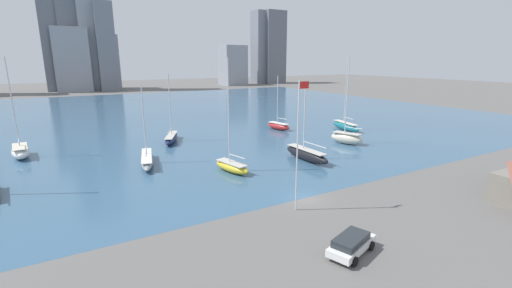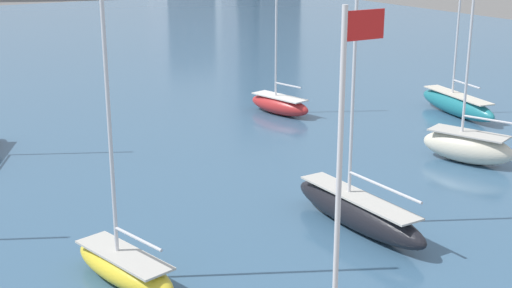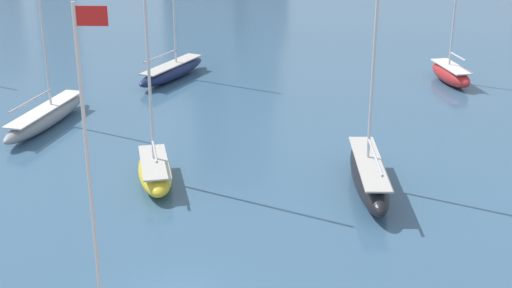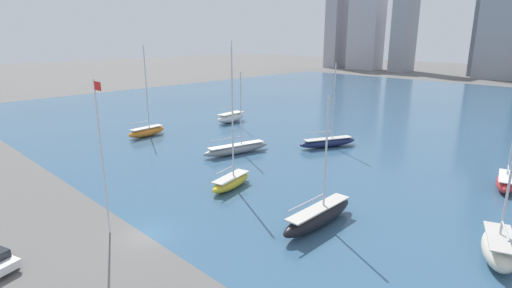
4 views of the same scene
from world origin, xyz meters
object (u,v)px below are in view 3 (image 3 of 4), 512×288
object	(u,v)px
flag_pole	(90,170)
sailboat_red	(451,73)
sailboat_gray	(46,116)
sailboat_yellow	(155,169)
sailboat_black	(369,175)
sailboat_navy	(172,70)

from	to	relation	value
flag_pole	sailboat_red	xyz separation A→B (m)	(22.10, 36.74, -6.40)
sailboat_gray	sailboat_yellow	xyz separation A→B (m)	(9.65, -9.71, 0.11)
sailboat_black	sailboat_yellow	size ratio (longest dim) A/B	0.76
sailboat_gray	sailboat_black	size ratio (longest dim) A/B	1.00
flag_pole	sailboat_navy	world-z (taller)	flag_pole
sailboat_gray	sailboat_red	size ratio (longest dim) A/B	1.00
sailboat_navy	sailboat_yellow	size ratio (longest dim) A/B	0.82
flag_pole	sailboat_yellow	distance (m)	16.11
sailboat_black	sailboat_yellow	world-z (taller)	sailboat_yellow
sailboat_navy	flag_pole	bearing A→B (deg)	-61.17
sailboat_navy	sailboat_yellow	bearing A→B (deg)	-59.50
flag_pole	sailboat_gray	world-z (taller)	flag_pole
flag_pole	sailboat_yellow	bearing A→B (deg)	91.44
sailboat_navy	sailboat_black	bearing A→B (deg)	-32.04
flag_pole	sailboat_gray	bearing A→B (deg)	112.26
sailboat_gray	sailboat_red	bearing A→B (deg)	33.31
sailboat_gray	sailboat_navy	world-z (taller)	sailboat_navy
sailboat_black	sailboat_yellow	distance (m)	12.77
flag_pole	sailboat_black	world-z (taller)	flag_pole
sailboat_gray	sailboat_red	world-z (taller)	sailboat_red
sailboat_gray	sailboat_black	world-z (taller)	sailboat_gray
sailboat_navy	sailboat_black	size ratio (longest dim) A/B	1.08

